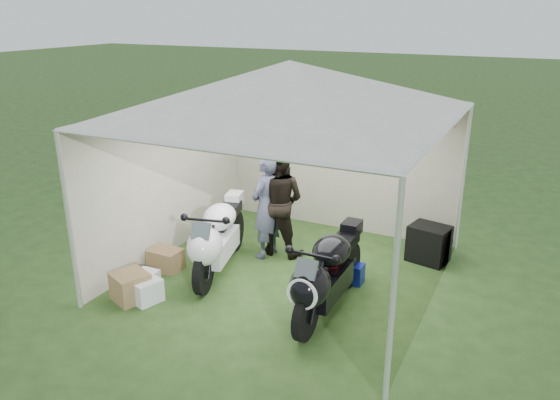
# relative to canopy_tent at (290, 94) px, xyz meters

# --- Properties ---
(ground) EXTENTS (80.00, 80.00, 0.00)m
(ground) POSITION_rel_canopy_tent_xyz_m (0.00, -0.03, -2.58)
(ground) COLOR #27421A
(ground) RESTS_ON ground
(canopy_tent) EXTENTS (5.66, 5.66, 3.00)m
(canopy_tent) POSITION_rel_canopy_tent_xyz_m (0.00, 0.00, 0.00)
(canopy_tent) COLOR silver
(canopy_tent) RESTS_ON ground
(motorcycle_white) EXTENTS (0.80, 2.02, 1.01)m
(motorcycle_white) POSITION_rel_canopy_tent_xyz_m (-0.93, -0.43, -2.01)
(motorcycle_white) COLOR black
(motorcycle_white) RESTS_ON ground
(motorcycle_black) EXTENTS (0.46, 2.05, 1.01)m
(motorcycle_black) POSITION_rel_canopy_tent_xyz_m (0.87, -0.80, -2.01)
(motorcycle_black) COLOR black
(motorcycle_black) RESTS_ON ground
(paddock_stand) EXTENTS (0.37, 0.23, 0.28)m
(paddock_stand) POSITION_rel_canopy_tent_xyz_m (0.87, 0.14, -2.44)
(paddock_stand) COLOR #1727C5
(paddock_stand) RESTS_ON ground
(person_dark_jacket) EXTENTS (0.84, 0.66, 1.71)m
(person_dark_jacket) POSITION_rel_canopy_tent_xyz_m (-0.46, 0.59, -1.72)
(person_dark_jacket) COLOR black
(person_dark_jacket) RESTS_ON ground
(person_blue_jacket) EXTENTS (0.47, 0.64, 1.62)m
(person_blue_jacket) POSITION_rel_canopy_tent_xyz_m (-0.58, 0.40, -1.77)
(person_blue_jacket) COLOR #535672
(person_blue_jacket) RESTS_ON ground
(equipment_box) EXTENTS (0.64, 0.55, 0.56)m
(equipment_box) POSITION_rel_canopy_tent_xyz_m (1.70, 1.31, -2.30)
(equipment_box) COLOR black
(equipment_box) RESTS_ON ground
(crate_0) EXTENTS (0.55, 0.48, 0.30)m
(crate_0) POSITION_rel_canopy_tent_xyz_m (-1.40, -1.51, -2.42)
(crate_0) COLOR silver
(crate_0) RESTS_ON ground
(crate_1) EXTENTS (0.54, 0.54, 0.37)m
(crate_1) POSITION_rel_canopy_tent_xyz_m (-1.54, -1.59, -2.39)
(crate_1) COLOR olive
(crate_1) RESTS_ON ground
(crate_2) EXTENTS (0.30, 0.25, 0.22)m
(crate_2) POSITION_rel_canopy_tent_xyz_m (-1.60, -1.19, -2.47)
(crate_2) COLOR silver
(crate_2) RESTS_ON ground
(crate_3) EXTENTS (0.47, 0.34, 0.31)m
(crate_3) POSITION_rel_canopy_tent_xyz_m (-1.68, -0.68, -2.42)
(crate_3) COLOR brown
(crate_3) RESTS_ON ground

